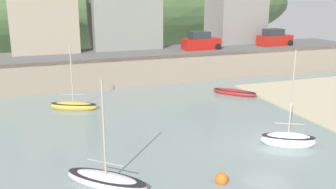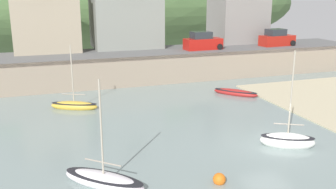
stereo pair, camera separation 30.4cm
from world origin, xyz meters
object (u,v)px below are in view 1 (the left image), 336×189
object	(u,v)px
waterfront_building_left	(43,7)
waterfront_building_centre	(123,7)
sailboat_white_hull	(106,180)
parked_car_near_slipway	(201,42)
mooring_buoy	(222,179)
sailboat_tall_mast	(235,92)
sailboat_blue_trim	(288,140)
parked_car_by_wall	(274,39)
motorboat_with_cabin	(74,106)
waterfront_building_right	(236,3)

from	to	relation	value
waterfront_building_left	waterfront_building_centre	size ratio (longest dim) A/B	1.02
sailboat_white_hull	parked_car_near_slipway	distance (m)	26.90
waterfront_building_left	parked_car_near_slipway	bearing A→B (deg)	-15.68
sailboat_white_hull	mooring_buoy	world-z (taller)	sailboat_white_hull
sailboat_tall_mast	mooring_buoy	size ratio (longest dim) A/B	5.91
sailboat_blue_trim	sailboat_white_hull	world-z (taller)	sailboat_blue_trim
waterfront_building_left	parked_car_by_wall	world-z (taller)	waterfront_building_left
sailboat_blue_trim	sailboat_tall_mast	size ratio (longest dim) A/B	1.61
motorboat_with_cabin	sailboat_white_hull	world-z (taller)	sailboat_white_hull
motorboat_with_cabin	mooring_buoy	xyz separation A→B (m)	(5.18, -13.93, -0.08)
waterfront_building_left	waterfront_building_right	bearing A→B (deg)	0.00
sailboat_tall_mast	mooring_buoy	bearing A→B (deg)	-73.32
motorboat_with_cabin	mooring_buoy	size ratio (longest dim) A/B	8.28
sailboat_white_hull	waterfront_building_right	bearing A→B (deg)	94.53
waterfront_building_right	mooring_buoy	size ratio (longest dim) A/B	15.61
parked_car_near_slipway	parked_car_by_wall	xyz separation A→B (m)	(9.43, 0.00, 0.00)
sailboat_tall_mast	mooring_buoy	distance (m)	15.91
parked_car_by_wall	waterfront_building_centre	bearing A→B (deg)	160.24
motorboat_with_cabin	parked_car_near_slipway	distance (m)	18.10
waterfront_building_left	waterfront_building_right	world-z (taller)	waterfront_building_right
mooring_buoy	waterfront_building_left	bearing A→B (deg)	102.68
waterfront_building_left	motorboat_with_cabin	distance (m)	16.01
sailboat_white_hull	mooring_buoy	distance (m)	5.27
waterfront_building_right	parked_car_by_wall	world-z (taller)	waterfront_building_right
waterfront_building_right	motorboat_with_cabin	bearing A→B (deg)	-146.06
motorboat_with_cabin	sailboat_tall_mast	world-z (taller)	motorboat_with_cabin
motorboat_with_cabin	sailboat_white_hull	distance (m)	12.38
sailboat_blue_trim	mooring_buoy	xyz separation A→B (m)	(-5.60, -2.70, -0.15)
waterfront_building_left	mooring_buoy	distance (m)	29.90
motorboat_with_cabin	sailboat_tall_mast	distance (m)	13.42
parked_car_by_wall	mooring_buoy	distance (m)	30.73
waterfront_building_centre	mooring_buoy	xyz separation A→B (m)	(-2.17, -28.40, -6.74)
motorboat_with_cabin	parked_car_by_wall	size ratio (longest dim) A/B	1.17
waterfront_building_centre	motorboat_with_cabin	world-z (taller)	waterfront_building_centre
parked_car_near_slipway	mooring_buoy	size ratio (longest dim) A/B	7.00
waterfront_building_left	sailboat_tall_mast	distance (m)	21.89
sailboat_blue_trim	parked_car_near_slipway	xyz separation A→B (m)	(4.05, 21.20, 2.87)
waterfront_building_right	parked_car_near_slipway	distance (m)	8.97
sailboat_blue_trim	sailboat_white_hull	size ratio (longest dim) A/B	1.12
waterfront_building_centre	waterfront_building_right	bearing A→B (deg)	-0.00
sailboat_white_hull	waterfront_building_left	bearing A→B (deg)	135.92
mooring_buoy	waterfront_building_centre	bearing A→B (deg)	85.63
waterfront_building_left	motorboat_with_cabin	size ratio (longest dim) A/B	1.83
waterfront_building_centre	parked_car_by_wall	world-z (taller)	waterfront_building_centre
sailboat_blue_trim	mooring_buoy	size ratio (longest dim) A/B	9.51
sailboat_blue_trim	parked_car_near_slipway	size ratio (longest dim) A/B	1.36
waterfront_building_left	parked_car_by_wall	xyz separation A→B (m)	(25.47, -4.50, -3.82)
waterfront_building_right	sailboat_tall_mast	world-z (taller)	waterfront_building_right
waterfront_building_left	parked_car_by_wall	size ratio (longest dim) A/B	2.15
waterfront_building_left	waterfront_building_centre	xyz separation A→B (m)	(8.56, 0.00, -0.10)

